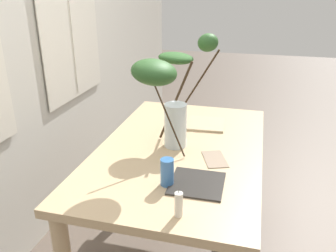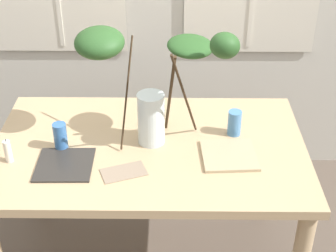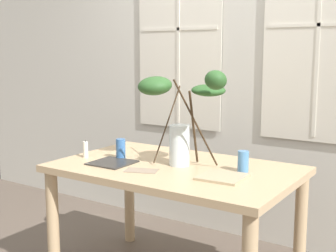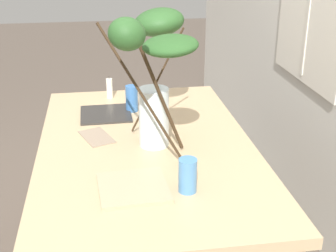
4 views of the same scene
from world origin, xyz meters
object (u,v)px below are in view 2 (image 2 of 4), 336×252
(vase_with_branches, at_px, (146,72))
(plate_square_left, at_px, (65,165))
(dining_table, at_px, (150,164))
(drinking_glass_blue_left, at_px, (60,136))
(drinking_glass_blue_right, at_px, (234,123))
(plate_square_right, at_px, (229,155))
(pillar_candle, at_px, (8,151))

(vase_with_branches, height_order, plate_square_left, vase_with_branches)
(dining_table, relative_size, vase_with_branches, 1.97)
(vase_with_branches, xyz_separation_m, drinking_glass_blue_left, (-0.39, -0.07, -0.28))
(drinking_glass_blue_right, distance_m, plate_square_right, 0.19)
(dining_table, bearing_deg, pillar_candle, -167.90)
(plate_square_left, bearing_deg, drinking_glass_blue_left, 105.84)
(drinking_glass_blue_right, height_order, plate_square_left, drinking_glass_blue_right)
(dining_table, distance_m, drinking_glass_blue_left, 0.43)
(plate_square_left, height_order, pillar_candle, pillar_candle)
(dining_table, height_order, plate_square_right, plate_square_right)
(drinking_glass_blue_left, height_order, pillar_candle, drinking_glass_blue_left)
(drinking_glass_blue_right, bearing_deg, dining_table, -165.84)
(drinking_glass_blue_left, distance_m, plate_square_left, 0.15)
(vase_with_branches, relative_size, plate_square_right, 3.06)
(drinking_glass_blue_right, xyz_separation_m, plate_square_left, (-0.75, -0.26, -0.06))
(drinking_glass_blue_right, xyz_separation_m, pillar_candle, (-1.00, -0.23, -0.01))
(vase_with_branches, bearing_deg, pillar_candle, -163.53)
(plate_square_right, bearing_deg, dining_table, 166.82)
(dining_table, height_order, drinking_glass_blue_left, drinking_glass_blue_left)
(drinking_glass_blue_left, bearing_deg, plate_square_right, -4.26)
(dining_table, xyz_separation_m, pillar_candle, (-0.60, -0.13, 0.16))
(drinking_glass_blue_right, relative_size, plate_square_left, 0.50)
(vase_with_branches, xyz_separation_m, plate_square_right, (0.37, -0.13, -0.34))
(plate_square_right, bearing_deg, drinking_glass_blue_left, 175.74)
(dining_table, xyz_separation_m, vase_with_branches, (-0.01, 0.05, 0.46))
(drinking_glass_blue_left, bearing_deg, vase_with_branches, 10.90)
(dining_table, relative_size, pillar_candle, 12.32)
(plate_square_left, distance_m, pillar_candle, 0.25)
(plate_square_right, xyz_separation_m, pillar_candle, (-0.96, -0.05, 0.05))
(vase_with_branches, height_order, plate_square_right, vase_with_branches)
(drinking_glass_blue_right, bearing_deg, plate_square_right, -101.85)
(drinking_glass_blue_right, height_order, pillar_candle, drinking_glass_blue_right)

